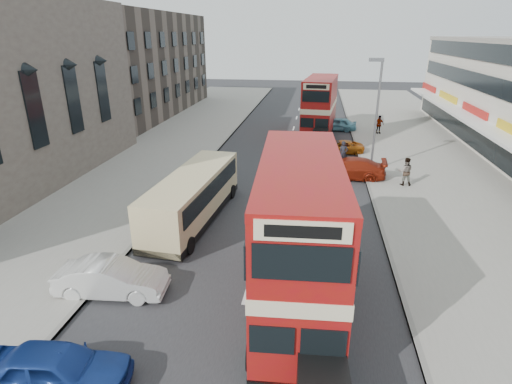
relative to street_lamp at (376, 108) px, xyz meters
The scene contains 19 objects.
ground 19.73m from the street_lamp, 109.92° to the right, with size 160.00×160.00×0.00m, color #28282B.
road_surface 8.33m from the street_lamp, 162.95° to the left, with size 12.00×90.00×0.01m, color #28282B.
pavement_right 7.50m from the street_lamp, 20.06° to the left, with size 12.00×90.00×0.15m, color gray.
pavement_left 19.22m from the street_lamp, behind, with size 12.00×90.00×0.15m, color gray.
kerb_left 13.62m from the street_lamp, behind, with size 0.20×90.00×0.16m, color gray.
kerb_right 5.13m from the street_lamp, 101.90° to the left, with size 0.20×90.00×0.16m, color gray.
brick_terrace 34.86m from the street_lamp, 144.96° to the left, with size 14.00×28.00×12.00m, color #66594C.
street_lamp is the anchor object (origin of this frame).
bus_main 17.42m from the street_lamp, 105.18° to the right, with size 3.26×10.11×5.54m.
bus_second 12.30m from the street_lamp, 108.46° to the left, with size 3.60×10.14×5.46m.
coach 14.85m from the street_lamp, 136.76° to the right, with size 3.08×9.49×2.47m.
car_left_near 24.66m from the street_lamp, 117.22° to the right, with size 1.71×4.25×1.45m, color navy.
car_left_front 21.11m from the street_lamp, 124.63° to the right, with size 1.51×4.33×1.43m, color silver.
car_right_a 4.64m from the street_lamp, 136.31° to the right, with size 2.06×5.08×1.47m, color maroon.
car_right_b 6.78m from the street_lamp, 111.26° to the left, with size 1.79×3.88×1.08m, color #C15E13.
car_right_c 14.41m from the street_lamp, 98.06° to the left, with size 1.63×4.05×1.38m, color #5DA7BB.
pedestrian_near 5.03m from the street_lamp, 55.88° to the right, with size 0.71×0.48×1.92m, color gray.
pedestrian_far 13.06m from the street_lamp, 80.08° to the left, with size 1.07×0.44×1.82m, color gray.
cyclist 4.49m from the street_lamp, behind, with size 0.70×1.65×2.19m.
Camera 1 is at (2.38, -11.58, 9.70)m, focal length 28.39 mm.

